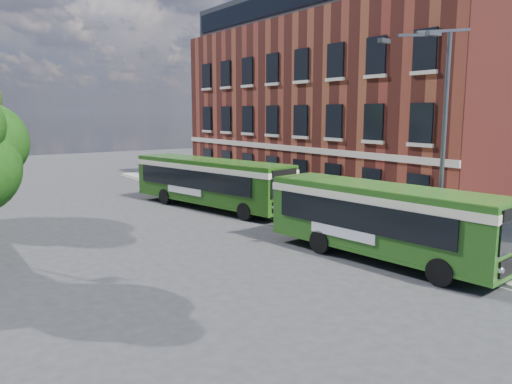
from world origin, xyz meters
TOP-DOWN VIEW (x-y plane):
  - ground at (0.00, 0.00)m, footprint 120.00×120.00m
  - pavement at (7.00, 8.00)m, footprint 6.00×48.00m
  - kerb_line at (3.95, 8.00)m, footprint 0.12×48.00m
  - brick_office at (14.00, 12.00)m, footprint 12.10×26.00m
  - street_lamp at (4.84, -2.00)m, footprint 2.96×2.38m
  - bus_stop_sign at (5.60, -4.20)m, footprint 0.35×0.08m
  - bus_front at (3.10, -0.87)m, footprint 3.78×10.39m
  - bus_rear at (2.84, 12.66)m, footprint 5.01×12.23m
  - pedestrian_a at (4.60, -3.80)m, footprint 0.75×0.62m
  - pedestrian_b at (5.75, -2.44)m, footprint 1.01×0.90m

SIDE VIEW (x-z plane):
  - ground at x=0.00m, z-range 0.00..0.00m
  - kerb_line at x=3.95m, z-range 0.00..0.01m
  - pavement at x=7.00m, z-range 0.00..0.15m
  - pedestrian_b at x=5.75m, z-range 0.15..1.85m
  - pedestrian_a at x=4.60m, z-range 0.15..1.92m
  - bus_stop_sign at x=5.60m, z-range 0.25..2.77m
  - bus_front at x=3.10m, z-range 0.32..3.34m
  - bus_rear at x=2.84m, z-range 0.32..3.34m
  - street_lamp at x=4.84m, z-range 0.29..9.29m
  - brick_office at x=14.00m, z-range -0.13..14.07m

